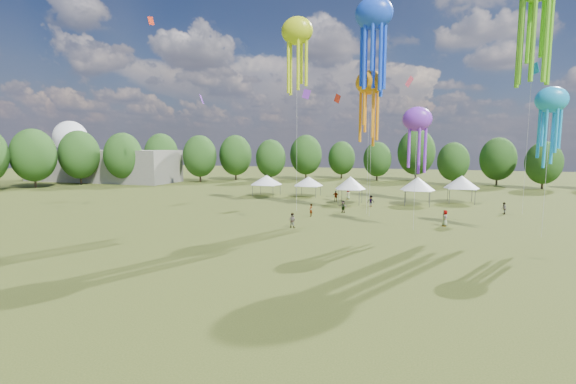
% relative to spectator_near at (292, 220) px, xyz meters
% --- Properties ---
extents(spectator_near, '(0.93, 0.79, 1.71)m').
position_rel_spectator_near_xyz_m(spectator_near, '(0.00, 0.00, 0.00)').
color(spectator_near, gray).
rests_on(spectator_near, ground).
extents(spectators_far, '(24.97, 20.65, 1.87)m').
position_rel_spectator_near_xyz_m(spectators_far, '(8.13, 15.92, 0.01)').
color(spectators_far, gray).
rests_on(spectators_far, ground).
extents(festival_tents, '(38.84, 11.95, 4.44)m').
position_rel_spectator_near_xyz_m(festival_tents, '(4.13, 24.98, 2.32)').
color(festival_tents, '#47474C').
rests_on(festival_tents, ground).
extents(show_kites, '(35.08, 18.54, 32.51)m').
position_rel_spectator_near_xyz_m(show_kites, '(15.03, 13.01, 21.66)').
color(show_kites, orange).
rests_on(show_kites, ground).
extents(treeline, '(201.57, 95.24, 13.43)m').
position_rel_spectator_near_xyz_m(treeline, '(4.22, 31.87, 5.69)').
color(treeline, '#38281C').
rests_on(treeline, ground).
extents(hangar, '(40.00, 12.00, 8.00)m').
position_rel_spectator_near_xyz_m(hangar, '(-63.91, 41.36, 3.15)').
color(hangar, gray).
rests_on(hangar, ground).
extents(radome, '(9.00, 9.00, 16.00)m').
position_rel_spectator_near_xyz_m(radome, '(-79.91, 47.36, 9.13)').
color(radome, white).
rests_on(radome, ground).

